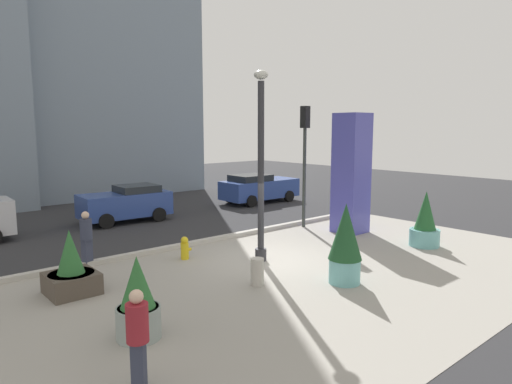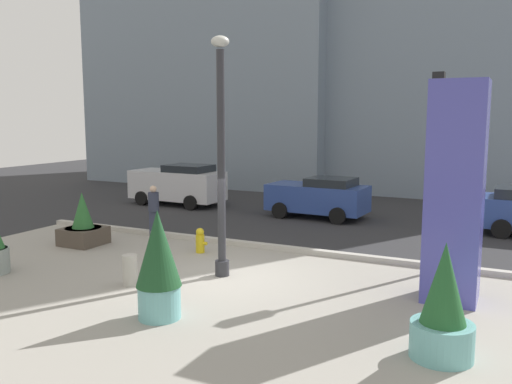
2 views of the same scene
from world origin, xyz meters
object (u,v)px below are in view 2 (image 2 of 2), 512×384
(pedestrian_by_curb, at_px, (154,208))
(art_pillar_blue, at_px, (455,193))
(potted_plant_near_left, at_px, (158,264))
(concrete_bollard, at_px, (130,270))
(potted_plant_mid_plaza, at_px, (83,226))
(car_passing_lane, at_px, (178,184))
(traffic_light_far_side, at_px, (436,142))
(fire_hydrant, at_px, (200,241))
(potted_plant_near_right, at_px, (443,310))
(car_curb_west, at_px, (319,197))
(lamp_post, at_px, (221,163))

(pedestrian_by_curb, bearing_deg, art_pillar_blue, -13.62)
(potted_plant_near_left, bearing_deg, concrete_bollard, 143.13)
(concrete_bollard, bearing_deg, potted_plant_near_left, -36.87)
(pedestrian_by_curb, bearing_deg, potted_plant_near_left, -52.42)
(concrete_bollard, relative_size, pedestrian_by_curb, 0.44)
(potted_plant_mid_plaza, height_order, car_passing_lane, car_passing_lane)
(art_pillar_blue, distance_m, traffic_light_far_side, 2.26)
(potted_plant_near_left, distance_m, concrete_bollard, 2.50)
(concrete_bollard, bearing_deg, fire_hydrant, 92.51)
(concrete_bollard, xyz_separation_m, car_passing_lane, (-5.70, 10.37, 0.58))
(art_pillar_blue, height_order, concrete_bollard, art_pillar_blue)
(potted_plant_near_right, bearing_deg, pedestrian_by_curb, 151.20)
(car_passing_lane, distance_m, pedestrian_by_curb, 6.38)
(potted_plant_near_left, xyz_separation_m, fire_hydrant, (-2.05, 4.81, -0.76))
(potted_plant_near_left, relative_size, car_curb_west, 0.56)
(lamp_post, bearing_deg, potted_plant_near_right, -23.68)
(potted_plant_mid_plaza, distance_m, traffic_light_far_side, 10.77)
(potted_plant_mid_plaza, height_order, pedestrian_by_curb, pedestrian_by_curb)
(car_curb_west, relative_size, car_passing_lane, 0.90)
(car_curb_west, xyz_separation_m, car_passing_lane, (-6.79, 0.12, 0.12))
(potted_plant_mid_plaza, distance_m, potted_plant_near_right, 11.73)
(art_pillar_blue, relative_size, potted_plant_near_left, 2.16)
(potted_plant_near_right, height_order, car_curb_west, potted_plant_near_right)
(potted_plant_near_left, bearing_deg, traffic_light_far_side, 52.13)
(potted_plant_near_right, bearing_deg, fire_hydrant, 150.31)
(potted_plant_near_right, bearing_deg, car_passing_lane, 139.10)
(potted_plant_mid_plaza, bearing_deg, car_passing_lane, 102.45)
(potted_plant_mid_plaza, distance_m, fire_hydrant, 3.92)
(potted_plant_near_left, height_order, pedestrian_by_curb, potted_plant_near_left)
(lamp_post, bearing_deg, art_pillar_blue, 7.02)
(lamp_post, distance_m, potted_plant_near_right, 6.48)
(lamp_post, relative_size, potted_plant_mid_plaza, 3.55)
(potted_plant_near_left, bearing_deg, potted_plant_mid_plaza, 145.48)
(lamp_post, distance_m, pedestrian_by_curb, 5.68)
(potted_plant_mid_plaza, relative_size, pedestrian_by_curb, 0.98)
(art_pillar_blue, relative_size, potted_plant_near_right, 2.40)
(lamp_post, relative_size, traffic_light_far_side, 1.16)
(art_pillar_blue, bearing_deg, car_passing_lane, 147.61)
(car_passing_lane, bearing_deg, traffic_light_far_side, -27.18)
(lamp_post, relative_size, car_passing_lane, 1.35)
(car_passing_lane, bearing_deg, potted_plant_near_left, -57.19)
(pedestrian_by_curb, bearing_deg, potted_plant_mid_plaza, -119.91)
(potted_plant_mid_plaza, distance_m, car_curb_west, 9.16)
(concrete_bollard, bearing_deg, potted_plant_near_right, -6.48)
(potted_plant_mid_plaza, xyz_separation_m, traffic_light_far_side, (10.28, 1.59, 2.79))
(potted_plant_near_left, height_order, concrete_bollard, potted_plant_near_left)
(art_pillar_blue, relative_size, car_curb_west, 1.20)
(potted_plant_near_right, distance_m, pedestrian_by_curb, 11.44)
(traffic_light_far_side, bearing_deg, pedestrian_by_curb, 176.99)
(car_passing_lane, bearing_deg, potted_plant_near_right, -40.90)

